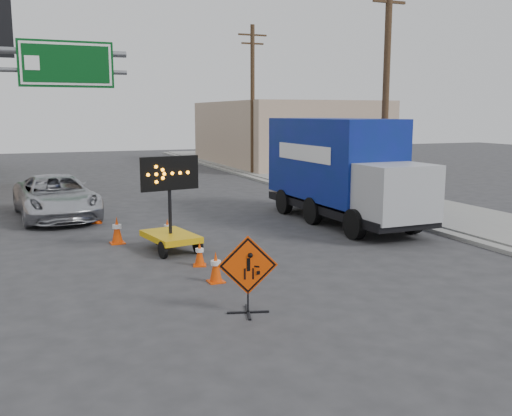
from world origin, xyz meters
TOP-DOWN VIEW (x-y plane):
  - ground at (0.00, 0.00)m, footprint 100.00×100.00m
  - curb_right at (7.20, 15.00)m, footprint 0.40×60.00m
  - sidewalk_right at (9.50, 15.00)m, footprint 4.00×60.00m
  - building_right_far at (13.00, 30.00)m, footprint 10.00×14.00m
  - highway_gantry at (-4.43, 17.96)m, footprint 6.18×0.38m
  - utility_pole_near at (8.00, 10.00)m, footprint 1.80×0.26m
  - utility_pole_far at (8.00, 24.00)m, footprint 1.80×0.26m
  - construction_sign at (-1.14, 0.96)m, footprint 1.11×0.80m
  - arrow_board at (-1.35, 6.41)m, footprint 1.66×2.03m
  - pickup_truck at (-4.04, 13.01)m, footprint 3.11×5.82m
  - box_truck at (5.20, 8.43)m, footprint 2.58×7.64m
  - cone_a at (-1.09, 3.13)m, footprint 0.37×0.37m
  - cone_b at (-1.03, 4.62)m, footprint 0.40×0.40m
  - cone_c at (-1.08, 7.96)m, footprint 0.35×0.35m
  - cone_d at (-2.59, 7.92)m, footprint 0.43×0.43m
  - cone_e at (-2.80, 11.37)m, footprint 0.38×0.38m

SIDE VIEW (x-z plane):
  - ground at x=0.00m, z-range 0.00..0.00m
  - curb_right at x=7.20m, z-range 0.00..0.12m
  - sidewalk_right at x=9.50m, z-range 0.00..0.15m
  - cone_c at x=-1.08m, z-range 0.00..0.63m
  - cone_b at x=-1.03m, z-range 0.00..0.64m
  - cone_e at x=-2.80m, z-range 0.00..0.64m
  - cone_a at x=-1.09m, z-range 0.00..0.71m
  - cone_d at x=-2.59m, z-range 0.00..0.80m
  - arrow_board at x=-1.35m, z-range -0.72..1.92m
  - pickup_truck at x=-4.04m, z-range 0.00..1.56m
  - construction_sign at x=-1.14m, z-range 0.05..1.57m
  - box_truck at x=5.20m, z-range -0.17..3.44m
  - building_right_far at x=13.00m, z-range 0.00..4.60m
  - utility_pole_near at x=8.00m, z-range 0.18..9.18m
  - utility_pole_far at x=8.00m, z-range 0.18..9.18m
  - highway_gantry at x=-4.43m, z-range 1.62..8.52m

